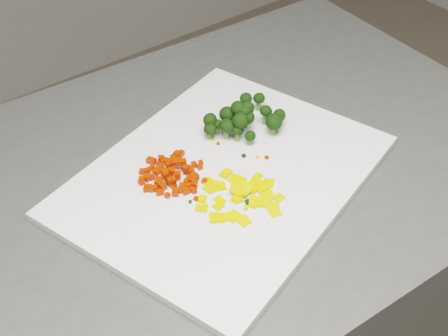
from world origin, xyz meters
TOP-DOWN VIEW (x-y plane):
  - counter_block at (-0.30, 0.30)m, footprint 1.04×0.75m
  - cutting_board at (-0.33, 0.26)m, footprint 0.56×0.49m
  - carrot_pile at (-0.40, 0.30)m, footprint 0.11×0.11m
  - pepper_pile at (-0.35, 0.20)m, footprint 0.12×0.12m
  - broccoli_pile at (-0.24, 0.33)m, footprint 0.13×0.13m
  - carrot_cube_0 at (-0.39, 0.27)m, footprint 0.01×0.01m
  - carrot_cube_1 at (-0.41, 0.27)m, footprint 0.01×0.01m
  - carrot_cube_2 at (-0.43, 0.32)m, footprint 0.01×0.01m
  - carrot_cube_3 at (-0.44, 0.31)m, footprint 0.01×0.01m
  - carrot_cube_4 at (-0.40, 0.32)m, footprint 0.01×0.01m
  - carrot_cube_5 at (-0.37, 0.30)m, footprint 0.01×0.01m
  - carrot_cube_6 at (-0.41, 0.28)m, footprint 0.01×0.01m
  - carrot_cube_7 at (-0.39, 0.33)m, footprint 0.01×0.01m
  - carrot_cube_8 at (-0.42, 0.27)m, footprint 0.01×0.01m
  - carrot_cube_9 at (-0.37, 0.27)m, footprint 0.01×0.01m
  - carrot_cube_10 at (-0.41, 0.33)m, footprint 0.01×0.01m
  - carrot_cube_11 at (-0.42, 0.31)m, footprint 0.01×0.01m
  - carrot_cube_12 at (-0.42, 0.33)m, footprint 0.01×0.01m
  - carrot_cube_13 at (-0.39, 0.28)m, footprint 0.01×0.01m
  - carrot_cube_14 at (-0.36, 0.30)m, footprint 0.01×0.01m
  - carrot_cube_15 at (-0.40, 0.30)m, footprint 0.01×0.01m
  - carrot_cube_16 at (-0.41, 0.29)m, footprint 0.01×0.01m
  - carrot_cube_17 at (-0.44, 0.30)m, footprint 0.01×0.01m
  - carrot_cube_18 at (-0.38, 0.32)m, footprint 0.01×0.01m
  - carrot_cube_19 at (-0.43, 0.30)m, footprint 0.01×0.01m
  - carrot_cube_20 at (-0.38, 0.31)m, footprint 0.01×0.01m
  - carrot_cube_21 at (-0.44, 0.32)m, footprint 0.01×0.01m
  - carrot_cube_22 at (-0.39, 0.34)m, footprint 0.01×0.01m
  - carrot_cube_23 at (-0.41, 0.30)m, footprint 0.01×0.01m
  - carrot_cube_24 at (-0.38, 0.31)m, footprint 0.01×0.01m
  - carrot_cube_25 at (-0.40, 0.31)m, footprint 0.01×0.01m
  - carrot_cube_26 at (-0.40, 0.33)m, footprint 0.01×0.01m
  - carrot_cube_27 at (-0.38, 0.30)m, footprint 0.01×0.01m
  - carrot_cube_28 at (-0.41, 0.29)m, footprint 0.01×0.01m
  - carrot_cube_29 at (-0.38, 0.28)m, footprint 0.01×0.01m
  - carrot_cube_30 at (-0.43, 0.31)m, footprint 0.01×0.01m
  - carrot_cube_31 at (-0.36, 0.34)m, footprint 0.01×0.01m
  - carrot_cube_32 at (-0.40, 0.26)m, footprint 0.01×0.01m
  - carrot_cube_33 at (-0.42, 0.32)m, footprint 0.01×0.01m
  - carrot_cube_34 at (-0.43, 0.27)m, footprint 0.01×0.01m
  - carrot_cube_35 at (-0.43, 0.28)m, footprint 0.01×0.01m
  - carrot_cube_36 at (-0.40, 0.29)m, footprint 0.01×0.01m
  - carrot_cube_37 at (-0.39, 0.26)m, footprint 0.01×0.01m
  - carrot_cube_38 at (-0.40, 0.34)m, footprint 0.01×0.01m
  - carrot_cube_39 at (-0.41, 0.35)m, footprint 0.01×0.01m
  - carrot_cube_40 at (-0.38, 0.28)m, footprint 0.01×0.01m
  - carrot_cube_41 at (-0.43, 0.34)m, footprint 0.01×0.01m
  - carrot_cube_42 at (-0.37, 0.34)m, footprint 0.01×0.01m
  - carrot_cube_43 at (-0.37, 0.26)m, footprint 0.01×0.01m
  - carrot_cube_44 at (-0.44, 0.30)m, footprint 0.01×0.01m
  - carrot_cube_45 at (-0.37, 0.32)m, footprint 0.01×0.01m
  - carrot_cube_46 at (-0.41, 0.30)m, footprint 0.01×0.01m
  - carrot_cube_47 at (-0.39, 0.35)m, footprint 0.01×0.01m
  - carrot_cube_48 at (-0.43, 0.32)m, footprint 0.01×0.01m
  - carrot_cube_49 at (-0.38, 0.33)m, footprint 0.01×0.01m
  - carrot_cube_50 at (-0.45, 0.30)m, footprint 0.01×0.01m
  - carrot_cube_51 at (-0.43, 0.34)m, footprint 0.01×0.01m
  - carrot_cube_52 at (-0.37, 0.34)m, footprint 0.01×0.01m
  - carrot_cube_53 at (-0.41, 0.31)m, footprint 0.01×0.01m
  - carrot_cube_54 at (-0.38, 0.31)m, footprint 0.01×0.01m
  - carrot_cube_55 at (-0.38, 0.34)m, footprint 0.01×0.01m
  - carrot_cube_56 at (-0.42, 0.34)m, footprint 0.01×0.01m
  - carrot_cube_57 at (-0.38, 0.30)m, footprint 0.01×0.01m
  - carrot_cube_58 at (-0.44, 0.30)m, footprint 0.01×0.01m
  - carrot_cube_59 at (-0.38, 0.28)m, footprint 0.01×0.01m
  - carrot_cube_60 at (-0.35, 0.30)m, footprint 0.01×0.01m
  - carrot_cube_61 at (-0.37, 0.33)m, footprint 0.01×0.01m
  - carrot_cube_62 at (-0.42, 0.27)m, footprint 0.01×0.01m
  - carrot_cube_63 at (-0.42, 0.34)m, footprint 0.01×0.01m
  - carrot_cube_64 at (-0.39, 0.32)m, footprint 0.01×0.01m
  - carrot_cube_65 at (-0.44, 0.29)m, footprint 0.01×0.01m
  - carrot_cube_66 at (-0.40, 0.27)m, footprint 0.01×0.01m
  - carrot_cube_67 at (-0.37, 0.30)m, footprint 0.01×0.01m
  - carrot_cube_68 at (-0.36, 0.29)m, footprint 0.01×0.01m
  - carrot_cube_69 at (-0.39, 0.27)m, footprint 0.01×0.01m
  - carrot_cube_70 at (-0.41, 0.29)m, footprint 0.01×0.01m
  - carrot_cube_71 at (-0.45, 0.32)m, footprint 0.01×0.01m
  - carrot_cube_72 at (-0.37, 0.34)m, footprint 0.01×0.01m
  - carrot_cube_73 at (-0.38, 0.31)m, footprint 0.01×0.01m
  - carrot_cube_74 at (-0.41, 0.35)m, footprint 0.01×0.01m
  - carrot_cube_75 at (-0.39, 0.34)m, footprint 0.01×0.01m
  - carrot_cube_76 at (-0.40, 0.26)m, footprint 0.01×0.01m
  - carrot_cube_77 at (-0.39, 0.35)m, footprint 0.01×0.01m
  - carrot_cube_78 at (-0.44, 0.30)m, footprint 0.01×0.01m
  - carrot_cube_79 at (-0.43, 0.29)m, footprint 0.01×0.01m
  - carrot_cube_80 at (-0.38, 0.28)m, footprint 0.01×0.01m
  - pepper_chunk_0 at (-0.34, 0.22)m, footprint 0.02×0.02m
  - pepper_chunk_1 at (-0.29, 0.21)m, footprint 0.02×0.02m
  - pepper_chunk_2 at (-0.38, 0.18)m, footprint 0.01×0.01m
  - pepper_chunk_3 at (-0.34, 0.19)m, footprint 0.02×0.02m
  - pepper_chunk_4 at (-0.34, 0.21)m, footprint 0.02×0.02m
  - pepper_chunk_5 at (-0.32, 0.18)m, footprint 0.02×0.02m
  - pepper_chunk_6 at (-0.40, 0.22)m, footprint 0.02×0.02m
  - pepper_chunk_7 at (-0.38, 0.18)m, footprint 0.02×0.02m
  - pepper_chunk_8 at (-0.30, 0.22)m, footprint 0.02×0.02m
  - pepper_chunk_9 at (-0.32, 0.22)m, footprint 0.02×0.02m
  - pepper_chunk_10 at (-0.31, 0.21)m, footprint 0.01×0.02m
  - pepper_chunk_11 at (-0.40, 0.19)m, footprint 0.03×0.03m
  - pepper_chunk_12 at (-0.39, 0.24)m, footprint 0.02×0.02m
  - pepper_chunk_13 at (-0.37, 0.16)m, footprint 0.02×0.02m
  - pepper_chunk_14 at (-0.36, 0.25)m, footprint 0.02×0.02m
  - pepper_chunk_15 at (-0.31, 0.20)m, footprint 0.02×0.02m
  - pepper_chunk_16 at (-0.36, 0.24)m, footprint 0.02×0.02m
  - pepper_chunk_17 at (-0.38, 0.21)m, footprint 0.02×0.02m
  - pepper_chunk_18 at (-0.37, 0.22)m, footprint 0.01×0.02m
  - pepper_chunk_19 at (-0.34, 0.23)m, footprint 0.02×0.02m
  - pepper_chunk_20 at (-0.35, 0.20)m, footprint 0.02×0.02m
  - pepper_chunk_21 at (-0.39, 0.19)m, footprint 0.02×0.02m
  - pepper_chunk_22 at (-0.37, 0.25)m, footprint 0.02×0.02m
  - pepper_chunk_23 at (-0.33, 0.26)m, footprint 0.02×0.02m
  - pepper_chunk_24 at (-0.32, 0.21)m, footprint 0.02×0.02m
  - pepper_chunk_25 at (-0.33, 0.21)m, footprint 0.02×0.02m
  - pepper_chunk_26 at (-0.32, 0.16)m, footprint 0.02×0.02m
  - pepper_chunk_27 at (-0.30, 0.17)m, footprint 0.02×0.01m
  - pepper_chunk_28 at (-0.31, 0.19)m, footprint 0.03×0.02m
  - pepper_chunk_29 at (-0.32, 0.17)m, footprint 0.02×0.02m
  - pepper_chunk_30 at (-0.34, 0.18)m, footprint 0.02×0.02m
  - pepper_chunk_31 at (-0.33, 0.15)m, footprint 0.02×0.02m
  - pepper_chunk_32 at (-0.33, 0.23)m, footprint 0.03×0.03m
  - pepper_chunk_33 at (-0.33, 0.24)m, footprint 0.02×0.02m
  - pepper_chunk_34 at (-0.36, 0.26)m, footprint 0.02×0.02m
  - broccoli_floret_0 at (-0.26, 0.30)m, footprint 0.03×0.03m
  - broccoli_floret_1 at (-0.21, 0.29)m, footprint 0.04×0.04m
  - broccoli_floret_2 at (-0.23, 0.34)m, footprint 0.02×0.02m
  - broccoli_floret_3 at (-0.25, 0.34)m, footprint 0.04×0.04m
  - broccoli_floret_4 at (-0.26, 0.35)m, footprint 0.04×0.04m
  - broccoli_floret_5 at (-0.29, 0.36)m, footprint 0.03×0.03m
  - broccoli_floret_6 at (-0.20, 0.37)m, footprint 0.03×0.03m
  - broccoli_floret_7 at (-0.21, 0.30)m, footprint 0.03×0.03m
  - broccoli_floret_8 at (-0.26, 0.32)m, footprint 0.04×0.04m
  - broccoli_floret_9 at (-0.18, 0.36)m, footprint 0.03×0.03m
  - broccoli_floret_10 at (-0.23, 0.33)m, footprint 0.03×0.03m
  - broccoli_floret_11 at (-0.24, 0.32)m, footprint 0.03×0.03m
  - broccoli_floret_12 at (-0.19, 0.30)m, footprint 0.03×0.03m
  - broccoli_floret_13 at (-0.30, 0.35)m, footprint 0.03×0.03m
  - broccoli_floret_14 at (-0.20, 0.29)m, footprint 0.03×0.03m
  - broccoli_floret_15 at (-0.24, 0.33)m, footprint 0.03×0.03m
  - broccoli_floret_16 at (-0.18, 0.31)m, footprint 0.03×0.03m
  - broccoli_floret_17 at (-0.20, 0.32)m, footprint 0.03×0.03m
  - broccoli_floret_18 at (-0.27, 0.31)m, footprint 0.03×0.03m
  - broccoli_floret_19 at (-0.28, 0.33)m, footprint 0.03×0.03m
  - broccoli_floret_20 at (-0.28, 0.35)m, footprint 0.02×0.02m
  - stray_bit_0 at (-0.33, 0.19)m, footprint 0.01×0.01m
  - stray_bit_1 at (-0.40, 0.24)m, footprint 0.01×0.01m
  - stray_bit_2 at (-0.30, 0.33)m, footprint 0.01×0.01m
  - stray_bit_3 at (-0.28, 0.28)m, footprint 0.01×0.01m
  - stray_bit_4 at (-0.39, 0.28)m, footprint 0.01×0.01m
  - stray_bit_5 at (-0.41, 0.24)m, footprint 0.01×0.01m
  - stray_bit_6 at (-0.36, 0.21)m, footprint 0.01×0.01m
  - stray_bit_7 at (-0.34, 0.19)m, footprint 0.01×0.01m
  - stray_bit_8 at (-0.27, 0.26)m, footprint 0.01×0.01m
  - stray_bit_9 at (-0.35, 0.18)m, footprint 0.01×0.01m
  - stray_bit_10 at (-0.26, 0.25)m, footprint 0.01×0.01m
  - stray_bit_11 at (-0.41, 0.30)m, footprint 0.01×0.01m
  - stray_bit_12 at (-0.30, 0.34)m, footprint 0.01×0.01m

SIDE VIEW (x-z plane):
  - counter_block at x=-0.30m, z-range 0.00..0.90m
  - cutting_board at x=-0.33m, z-range 0.90..0.91m
  - stray_bit_12 at x=-0.30m, z-range 0.91..0.92m
  - stray_bit_5 at x=-0.41m, z-range 0.91..0.92m
  - pepper_chunk_2 at x=-0.38m, z-range 0.91..0.92m
  - pepper_chunk_14 at x=-0.36m, z-range 0.91..0.92m
  - pepper_chunk_1 at x=-0.29m, z-range 0.91..0.92m
  - stray_bit_2 at x=-0.30m, z-range 0.91..0.92m
  - pepper_chunk_32 at x=-0.33m, z-range 0.91..0.92m
  - stray_bit_4 at x=-0.39m, z-range 0.91..0.92m
  - stray_bit_8 at x=-0.27m, z-range 0.91..0.92m
  - pepper_chunk_19 at x=-0.34m, z-range 0.91..0.92m
  - pepper_chunk_28 at x=-0.31m, z-range 0.91..0.92m
  - stray_bit_10 at x=-0.26m, z-range 0.91..0.92m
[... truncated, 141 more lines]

